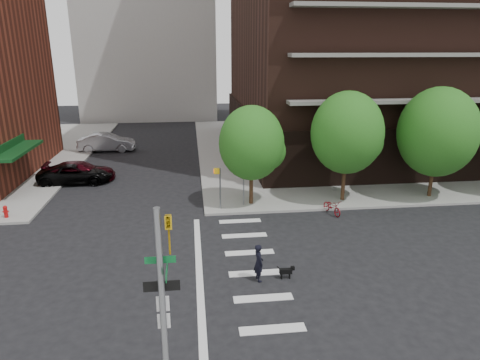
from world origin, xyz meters
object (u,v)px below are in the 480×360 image
object	(u,v)px
parked_car_black	(76,174)
scooter	(332,207)
fire_hydrant	(6,211)
traffic_signal	(166,336)
parked_car_maroon	(80,171)
dog_walker	(259,263)
parked_car_silver	(107,142)

from	to	relation	value
parked_car_black	scooter	xyz separation A→B (m)	(16.84, -8.15, -0.28)
fire_hydrant	scooter	bearing A→B (deg)	-3.88
traffic_signal	scooter	distance (m)	16.85
parked_car_maroon	scooter	xyz separation A→B (m)	(16.64, -8.69, -0.28)
dog_walker	fire_hydrant	bearing A→B (deg)	46.38
traffic_signal	fire_hydrant	xyz separation A→B (m)	(-10.03, 15.29, -2.15)
scooter	dog_walker	bearing A→B (deg)	-144.72
traffic_signal	parked_car_black	bearing A→B (deg)	109.24
traffic_signal	fire_hydrant	distance (m)	18.42
parked_car_maroon	scooter	world-z (taller)	parked_car_maroon
parked_car_maroon	dog_walker	world-z (taller)	dog_walker
parked_car_black	scooter	world-z (taller)	parked_car_black
parked_car_silver	parked_car_black	bearing A→B (deg)	177.91
dog_walker	parked_car_maroon	bearing A→B (deg)	23.11
traffic_signal	dog_walker	distance (m)	7.96
traffic_signal	parked_car_silver	world-z (taller)	traffic_signal
scooter	fire_hydrant	bearing A→B (deg)	159.77
dog_walker	parked_car_silver	bearing A→B (deg)	11.15
parked_car_maroon	scooter	size ratio (longest dim) A/B	2.96
fire_hydrant	dog_walker	xyz separation A→B (m)	(13.53, -8.39, 0.29)
traffic_signal	dog_walker	xyz separation A→B (m)	(3.50, 6.90, -1.86)
traffic_signal	parked_car_maroon	distance (m)	23.98
parked_car_maroon	dog_walker	distance (m)	19.25
traffic_signal	parked_car_black	world-z (taller)	traffic_signal
traffic_signal	dog_walker	bearing A→B (deg)	63.13
fire_hydrant	parked_car_black	distance (m)	7.23
parked_car_silver	scooter	size ratio (longest dim) A/B	3.10
dog_walker	scooter	bearing A→B (deg)	-50.20
traffic_signal	fire_hydrant	bearing A→B (deg)	123.26
parked_car_maroon	scooter	bearing A→B (deg)	-121.08
fire_hydrant	parked_car_maroon	world-z (taller)	parked_car_maroon
parked_car_maroon	parked_car_black	bearing A→B (deg)	155.50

